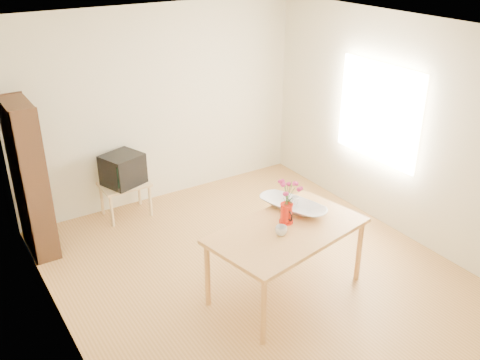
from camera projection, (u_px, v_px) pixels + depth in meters
room at (258, 163)px, 5.33m from camera, size 4.50×4.50×4.50m
table at (287, 235)px, 5.28m from camera, size 1.69×1.17×0.75m
tv_stand at (125, 188)px, 6.87m from camera, size 0.60×0.45×0.46m
bookshelf at (31, 184)px, 5.95m from camera, size 0.28×0.70×1.80m
pitcher at (286, 214)px, 5.32m from camera, size 0.14×0.22×0.21m
flowers at (287, 189)px, 5.20m from camera, size 0.24×0.24×0.34m
mug at (281, 231)px, 5.12m from camera, size 0.16×0.16×0.09m
bowl at (293, 189)px, 5.51m from camera, size 0.63×0.63×0.47m
teacup_a at (290, 194)px, 5.51m from camera, size 0.10×0.10×0.07m
teacup_b at (296, 191)px, 5.57m from camera, size 0.08×0.08×0.07m
television at (122, 169)px, 6.76m from camera, size 0.57×0.55×0.39m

